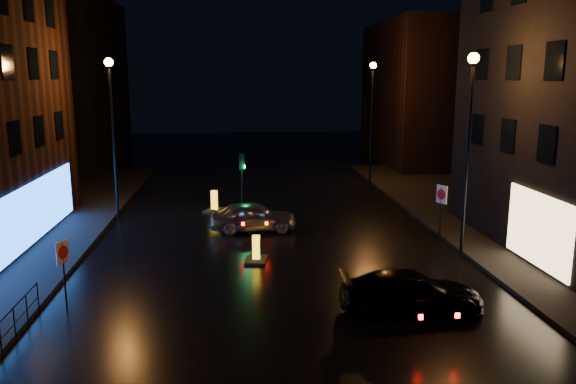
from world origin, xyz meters
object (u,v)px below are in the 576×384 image
(bollard_far, at_px, (215,207))
(dark_sedan, at_px, (411,293))
(bollard_near, at_px, (256,256))
(road_sign_right, at_px, (441,199))
(silver_hatchback, at_px, (253,216))
(traffic_signal, at_px, (242,207))
(road_sign_left, at_px, (63,258))

(bollard_far, bearing_deg, dark_sedan, -42.07)
(bollard_near, relative_size, road_sign_right, 0.54)
(bollard_near, bearing_deg, bollard_far, 113.41)
(silver_hatchback, bearing_deg, bollard_near, 178.63)
(silver_hatchback, bearing_deg, traffic_signal, 7.73)
(dark_sedan, bearing_deg, bollard_far, 26.43)
(silver_hatchback, height_order, road_sign_left, road_sign_left)
(silver_hatchback, relative_size, road_sign_left, 1.84)
(dark_sedan, bearing_deg, bollard_near, 41.86)
(silver_hatchback, relative_size, dark_sedan, 0.91)
(silver_hatchback, height_order, bollard_near, silver_hatchback)
(bollard_far, xyz_separation_m, road_sign_right, (10.59, -6.55, 1.67))
(bollard_far, height_order, road_sign_right, road_sign_right)
(dark_sedan, bearing_deg, silver_hatchback, 26.12)
(dark_sedan, xyz_separation_m, road_sign_right, (3.89, 7.86, 1.26))
(dark_sedan, height_order, bollard_near, dark_sedan)
(dark_sedan, distance_m, road_sign_left, 11.27)
(road_sign_right, bearing_deg, silver_hatchback, -39.92)
(bollard_far, bearing_deg, bollard_near, -54.47)
(road_sign_left, xyz_separation_m, road_sign_right, (15.02, 6.43, 0.22))
(dark_sedan, relative_size, road_sign_right, 1.79)
(traffic_signal, xyz_separation_m, road_sign_left, (-5.98, -11.82, 1.21))
(bollard_far, distance_m, road_sign_right, 12.57)
(road_sign_left, bearing_deg, silver_hatchback, 78.42)
(bollard_near, distance_m, bollard_far, 9.06)
(dark_sedan, distance_m, road_sign_right, 8.86)
(silver_hatchback, xyz_separation_m, road_sign_left, (-6.43, -8.82, 1.00))
(traffic_signal, height_order, silver_hatchback, traffic_signal)
(traffic_signal, relative_size, bollard_near, 2.50)
(dark_sedan, xyz_separation_m, road_sign_left, (-11.13, 1.42, 1.05))
(traffic_signal, distance_m, silver_hatchback, 3.04)
(silver_hatchback, distance_m, road_sign_right, 9.00)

